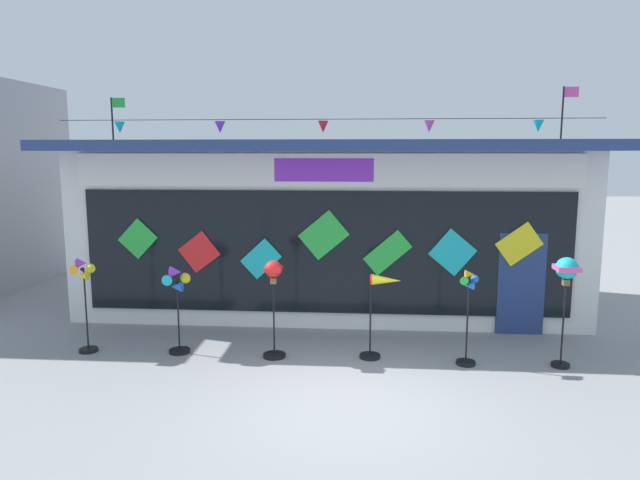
# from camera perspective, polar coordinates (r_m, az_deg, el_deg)

# --- Properties ---
(ground_plane) EXTENTS (80.00, 80.00, 0.00)m
(ground_plane) POSITION_cam_1_polar(r_m,az_deg,el_deg) (8.52, 2.83, -15.85)
(ground_plane) COLOR gray
(kite_shop_building) EXTENTS (11.08, 4.99, 4.96)m
(kite_shop_building) POSITION_cam_1_polar(r_m,az_deg,el_deg) (13.27, 1.01, 1.67)
(kite_shop_building) COLOR silver
(kite_shop_building) RESTS_ON ground_plane
(wind_spinner_far_left) EXTENTS (0.39, 0.33, 1.71)m
(wind_spinner_far_left) POSITION_cam_1_polar(r_m,az_deg,el_deg) (10.95, -22.38, -4.74)
(wind_spinner_far_left) COLOR black
(wind_spinner_far_left) RESTS_ON ground_plane
(wind_spinner_left) EXTENTS (0.45, 0.37, 1.57)m
(wind_spinner_left) POSITION_cam_1_polar(r_m,az_deg,el_deg) (10.40, -14.01, -5.44)
(wind_spinner_left) COLOR black
(wind_spinner_left) RESTS_ON ground_plane
(wind_spinner_center_left) EXTENTS (0.39, 0.39, 1.72)m
(wind_spinner_center_left) POSITION_cam_1_polar(r_m,az_deg,el_deg) (9.90, -4.64, -4.94)
(wind_spinner_center_left) COLOR black
(wind_spinner_center_left) RESTS_ON ground_plane
(wind_spinner_center_right) EXTENTS (0.71, 0.36, 1.48)m
(wind_spinner_center_right) POSITION_cam_1_polar(r_m,az_deg,el_deg) (9.93, 6.03, -6.25)
(wind_spinner_center_right) COLOR black
(wind_spinner_center_right) RESTS_ON ground_plane
(wind_spinner_right) EXTENTS (0.33, 0.32, 1.63)m
(wind_spinner_right) POSITION_cam_1_polar(r_m,az_deg,el_deg) (9.88, 14.49, -6.73)
(wind_spinner_right) COLOR black
(wind_spinner_right) RESTS_ON ground_plane
(wind_spinner_far_right) EXTENTS (0.36, 0.36, 1.86)m
(wind_spinner_far_right) POSITION_cam_1_polar(r_m,az_deg,el_deg) (10.18, 23.25, -3.48)
(wind_spinner_far_right) COLOR black
(wind_spinner_far_right) RESTS_ON ground_plane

